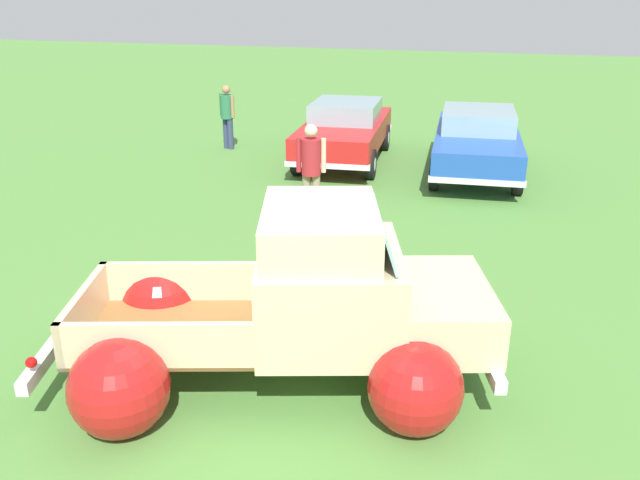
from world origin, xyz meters
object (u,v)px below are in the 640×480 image
Objects in this scene: show_car_0 at (345,129)px; spectator_1 at (311,166)px; vintage_pickup_truck at (305,312)px; spectator_0 at (227,113)px; show_car_1 at (477,139)px.

spectator_1 is at bearing 1.86° from show_car_0.
show_car_0 is 4.43m from spectator_1.
vintage_pickup_truck is 3.04× the size of spectator_0.
spectator_1 is (-2.54, -4.21, 0.22)m from show_car_1.
vintage_pickup_truck is 9.52m from show_car_0.
spectator_0 is 0.93× the size of spectator_1.
spectator_0 is at bearing 25.59° from spectator_1.
show_car_0 and show_car_1 have the same top height.
spectator_1 is at bearing -36.54° from show_car_1.
spectator_0 is at bearing -100.35° from show_car_1.
show_car_1 is (3.13, -0.17, 0.00)m from show_car_0.
spectator_0 is (-5.41, 9.64, 0.18)m from vintage_pickup_truck.
show_car_1 is 6.43m from spectator_0.
vintage_pickup_truck reaches higher than spectator_0.
spectator_0 is (-6.40, 0.54, 0.15)m from show_car_1.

